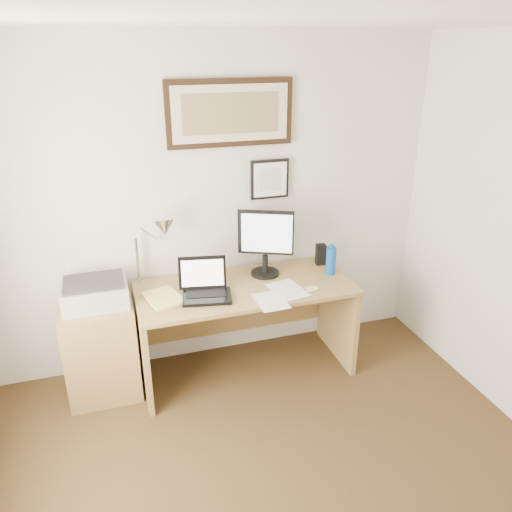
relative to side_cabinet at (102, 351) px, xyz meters
name	(u,v)px	position (x,y,z in m)	size (l,w,h in m)	color
ceiling	(343,13)	(0.92, -1.68, 2.13)	(4.00, 4.00, 0.00)	white
wall_back	(212,209)	(0.92, 0.32, 0.89)	(3.50, 0.02, 2.50)	silver
side_cabinet	(102,351)	(0.00, 0.00, 0.00)	(0.50, 0.40, 0.73)	olive
water_bottle	(331,261)	(1.76, -0.04, 0.50)	(0.08, 0.08, 0.22)	#0D4BAD
bottle_cap	(332,246)	(1.76, -0.04, 0.62)	(0.04, 0.04, 0.02)	#0D4BAD
speaker	(321,254)	(1.76, 0.15, 0.47)	(0.08, 0.07, 0.17)	black
paper_sheet_a	(271,301)	(1.17, -0.33, 0.39)	(0.20, 0.28, 0.00)	white
paper_sheet_b	(288,290)	(1.35, -0.21, 0.39)	(0.22, 0.31, 0.00)	white
sticky_pad	(312,289)	(1.52, -0.25, 0.39)	(0.08, 0.08, 0.01)	#EBDE6F
marker_pen	(311,290)	(1.50, -0.27, 0.39)	(0.02, 0.02, 0.14)	white
book	(149,303)	(0.36, -0.11, 0.40)	(0.23, 0.31, 0.02)	#DCD367
desk	(243,308)	(1.07, 0.04, 0.15)	(1.60, 0.70, 0.75)	olive
laptop	(205,288)	(0.76, -0.10, 0.44)	(0.38, 0.35, 0.26)	black
lcd_monitor	(266,240)	(1.27, 0.09, 0.68)	(0.40, 0.22, 0.52)	black
printer	(95,292)	(0.01, 0.04, 0.45)	(0.44, 0.34, 0.18)	#A8A8AB
desk_lamp	(162,230)	(0.51, 0.13, 0.82)	(0.29, 0.27, 0.53)	silver
picture_large	(230,113)	(1.07, 0.29, 1.59)	(0.92, 0.04, 0.47)	black
picture_small	(270,179)	(1.37, 0.29, 1.09)	(0.30, 0.03, 0.30)	black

